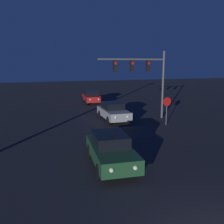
{
  "coord_description": "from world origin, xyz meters",
  "views": [
    {
      "loc": [
        -4.57,
        -3.83,
        4.62
      ],
      "look_at": [
        0.0,
        10.58,
        1.63
      ],
      "focal_mm": 40.0,
      "sensor_mm": 36.0,
      "label": 1
    }
  ],
  "objects_px": {
    "traffic_signal_mast": "(144,72)",
    "stop_sign": "(167,106)",
    "car_mid": "(113,111)",
    "car_near": "(111,149)",
    "car_far": "(92,97)"
  },
  "relations": [
    {
      "from": "stop_sign",
      "to": "car_near",
      "type": "bearing_deg",
      "value": -136.45
    },
    {
      "from": "car_mid",
      "to": "car_far",
      "type": "height_order",
      "value": "same"
    },
    {
      "from": "car_near",
      "to": "traffic_signal_mast",
      "type": "xyz_separation_m",
      "value": [
        5.4,
        8.28,
        3.11
      ]
    },
    {
      "from": "car_far",
      "to": "stop_sign",
      "type": "distance_m",
      "value": 12.35
    },
    {
      "from": "car_far",
      "to": "stop_sign",
      "type": "height_order",
      "value": "stop_sign"
    },
    {
      "from": "car_near",
      "to": "car_far",
      "type": "distance_m",
      "value": 18.16
    },
    {
      "from": "traffic_signal_mast",
      "to": "stop_sign",
      "type": "relative_size",
      "value": 2.71
    },
    {
      "from": "car_mid",
      "to": "stop_sign",
      "type": "height_order",
      "value": "stop_sign"
    },
    {
      "from": "car_near",
      "to": "car_mid",
      "type": "height_order",
      "value": "same"
    },
    {
      "from": "car_near",
      "to": "traffic_signal_mast",
      "type": "relative_size",
      "value": 0.74
    },
    {
      "from": "car_mid",
      "to": "car_near",
      "type": "bearing_deg",
      "value": 71.34
    },
    {
      "from": "stop_sign",
      "to": "car_mid",
      "type": "bearing_deg",
      "value": 141.5
    },
    {
      "from": "car_mid",
      "to": "car_far",
      "type": "bearing_deg",
      "value": -92.25
    },
    {
      "from": "car_near",
      "to": "car_far",
      "type": "xyz_separation_m",
      "value": [
        3.22,
        17.87,
        0.0
      ]
    },
    {
      "from": "car_near",
      "to": "car_far",
      "type": "bearing_deg",
      "value": -96.28
    }
  ]
}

